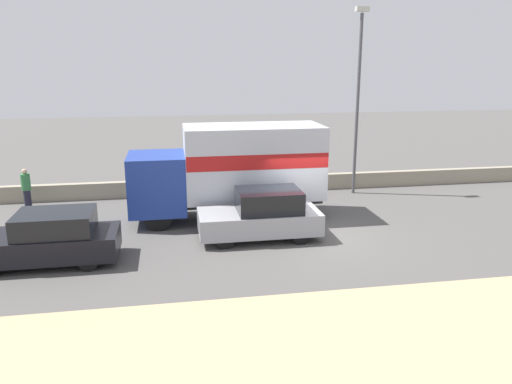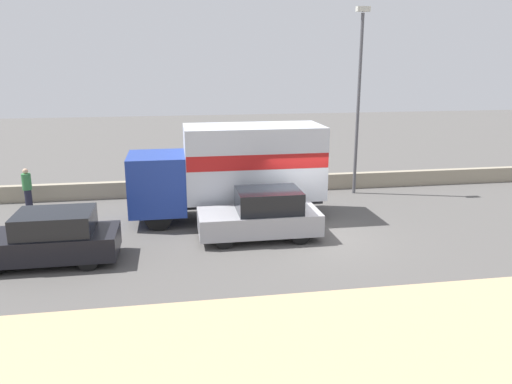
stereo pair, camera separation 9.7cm
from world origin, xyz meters
name	(u,v)px [view 2 (the right image)]	position (x,y,z in m)	size (l,w,h in m)	color
ground_plane	(310,236)	(0.00, 0.00, 0.00)	(80.00, 80.00, 0.00)	#514F4C
dirt_shoulder_foreground	(398,344)	(0.00, -6.89, 0.02)	(60.00, 5.28, 0.04)	tan
stone_wall_backdrop	(274,184)	(0.00, 6.18, 0.36)	(60.00, 0.35, 0.71)	gray
street_lamp	(359,91)	(3.50, 5.24, 4.56)	(0.56, 0.28, 8.00)	#4C4C51
box_truck	(235,167)	(-2.27, 2.49, 1.97)	(7.15, 2.41, 3.51)	navy
car_hatchback	(262,215)	(-1.68, 0.08, 0.81)	(4.05, 1.78, 1.68)	#9E9EA3
car_sedan_second	(48,238)	(-8.26, -0.97, 0.75)	(4.19, 1.80, 1.56)	black
pedestrian	(27,188)	(-10.39, 5.10, 0.86)	(0.36, 0.36, 1.66)	#1E1E2D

